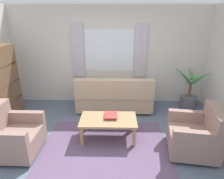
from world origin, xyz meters
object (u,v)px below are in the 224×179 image
object	(u,v)px
armchair_right	(196,135)
book_stack_on_table	(111,116)
potted_plant	(189,94)
armchair_left	(12,135)
bookshelf	(5,83)
couch	(114,97)
coffee_table	(108,121)

from	to	relation	value
armchair_right	book_stack_on_table	distance (m)	1.61
potted_plant	armchair_left	bearing A→B (deg)	-153.02
armchair_left	bookshelf	bearing A→B (deg)	29.39
couch	bookshelf	world-z (taller)	bookshelf
couch	potted_plant	distance (m)	1.96
armchair_right	potted_plant	bearing A→B (deg)	173.08
armchair_left	coffee_table	xyz separation A→B (m)	(1.68, 0.48, 0.03)
armchair_left	coffee_table	bearing A→B (deg)	-73.11
armchair_right	bookshelf	distance (m)	4.18
book_stack_on_table	potted_plant	distance (m)	2.42
armchair_left	potted_plant	world-z (taller)	potted_plant
armchair_right	book_stack_on_table	bearing A→B (deg)	-99.27
armchair_right	bookshelf	bearing A→B (deg)	-99.02
couch	coffee_table	distance (m)	1.26
armchair_right	book_stack_on_table	size ratio (longest dim) A/B	3.01
coffee_table	book_stack_on_table	world-z (taller)	book_stack_on_table
bookshelf	armchair_left	bearing A→B (deg)	28.53
coffee_table	bookshelf	world-z (taller)	bookshelf
potted_plant	bookshelf	bearing A→B (deg)	-172.29
couch	potted_plant	size ratio (longest dim) A/B	1.66
armchair_right	coffee_table	distance (m)	1.62
book_stack_on_table	potted_plant	size ratio (longest dim) A/B	0.28
armchair_right	book_stack_on_table	xyz separation A→B (m)	(-1.53, 0.48, 0.11)
couch	bookshelf	xyz separation A→B (m)	(-2.50, -0.44, 0.52)
coffee_table	bookshelf	xyz separation A→B (m)	(-2.39, 0.82, 0.50)
couch	potted_plant	xyz separation A→B (m)	(1.96, 0.17, 0.04)
book_stack_on_table	bookshelf	distance (m)	2.58
armchair_right	potted_plant	distance (m)	1.89
couch	armchair_left	distance (m)	2.49
couch	book_stack_on_table	bearing A→B (deg)	87.10
armchair_left	book_stack_on_table	bearing A→B (deg)	-71.15
bookshelf	book_stack_on_table	bearing A→B (deg)	73.06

